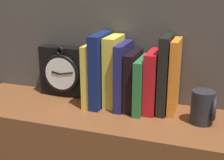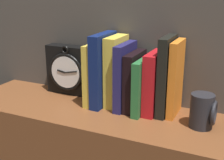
% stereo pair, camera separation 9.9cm
% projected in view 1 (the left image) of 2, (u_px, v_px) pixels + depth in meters
% --- Properties ---
extents(clock, '(0.18, 0.07, 0.19)m').
position_uv_depth(clock, '(64.00, 71.00, 1.15)').
color(clock, black).
rests_on(clock, bookshelf).
extents(book_slot0_yellow, '(0.03, 0.14, 0.21)m').
position_uv_depth(book_slot0_yellow, '(93.00, 74.00, 1.07)').
color(book_slot0_yellow, gold).
rests_on(book_slot0_yellow, bookshelf).
extents(book_slot1_navy, '(0.03, 0.15, 0.25)m').
position_uv_depth(book_slot1_navy, '(101.00, 70.00, 1.06)').
color(book_slot1_navy, navy).
rests_on(book_slot1_navy, bookshelf).
extents(book_slot2_yellow, '(0.04, 0.12, 0.24)m').
position_uv_depth(book_slot2_yellow, '(114.00, 71.00, 1.06)').
color(book_slot2_yellow, yellow).
rests_on(book_slot2_yellow, bookshelf).
extents(book_slot3_navy, '(0.03, 0.14, 0.22)m').
position_uv_depth(book_slot3_navy, '(123.00, 76.00, 1.04)').
color(book_slot3_navy, navy).
rests_on(book_slot3_navy, bookshelf).
extents(book_slot4_black, '(0.03, 0.14, 0.19)m').
position_uv_depth(book_slot4_black, '(133.00, 80.00, 1.04)').
color(book_slot4_black, black).
rests_on(book_slot4_black, bookshelf).
extents(book_slot5_green, '(0.03, 0.15, 0.18)m').
position_uv_depth(book_slot5_green, '(142.00, 84.00, 1.02)').
color(book_slot5_green, '#286C37').
rests_on(book_slot5_green, bookshelf).
extents(book_slot6_red, '(0.04, 0.13, 0.20)m').
position_uv_depth(book_slot6_red, '(153.00, 81.00, 1.02)').
color(book_slot6_red, red).
rests_on(book_slot6_red, bookshelf).
extents(book_slot7_black, '(0.03, 0.13, 0.25)m').
position_uv_depth(book_slot7_black, '(165.00, 74.00, 1.00)').
color(book_slot7_black, black).
rests_on(book_slot7_black, bookshelf).
extents(book_slot8_orange, '(0.02, 0.12, 0.24)m').
position_uv_depth(book_slot8_orange, '(174.00, 77.00, 1.00)').
color(book_slot8_orange, orange).
rests_on(book_slot8_orange, bookshelf).
extents(mug, '(0.07, 0.07, 0.10)m').
position_uv_depth(mug, '(204.00, 107.00, 0.93)').
color(mug, '#232328').
rests_on(mug, bookshelf).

